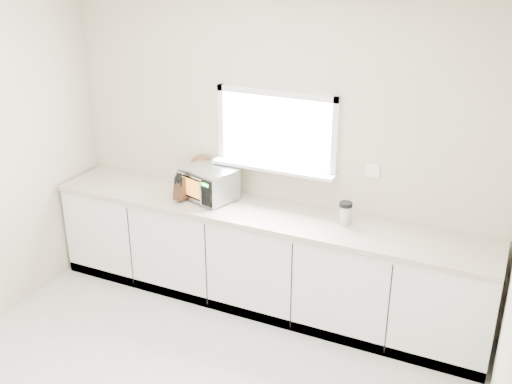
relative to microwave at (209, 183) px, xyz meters
The scene contains 7 objects.
back_wall 0.67m from the microwave, 26.80° to the left, with size 4.00×0.17×2.70m.
cabinets 0.83m from the microwave, ahead, with size 3.92×0.60×0.88m, color white.
countertop 0.56m from the microwave, ahead, with size 3.92×0.64×0.04m, color beige.
microwave is the anchor object (origin of this frame).
knife_block 0.24m from the microwave, 145.77° to the right, with size 0.11×0.20×0.28m.
cutting_board 0.28m from the microwave, 129.62° to the left, with size 0.32×0.32×0.02m, color brown.
coffee_grinder 1.25m from the microwave, ahead, with size 0.11×0.11×0.19m.
Camera 1 is at (1.92, -2.53, 3.05)m, focal length 42.00 mm.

